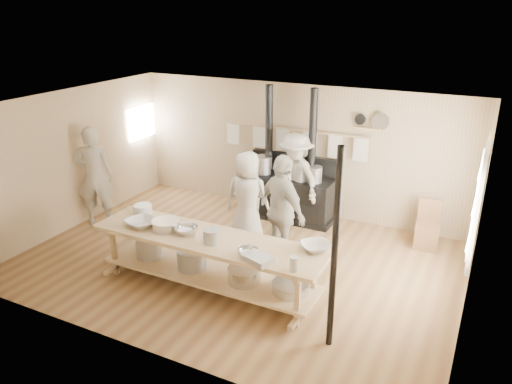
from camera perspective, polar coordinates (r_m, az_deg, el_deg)
ground at (r=8.40m, az=-2.10°, el=-7.97°), size 7.00×7.00×0.00m
room_shell at (r=7.75m, az=-2.26°, el=2.59°), size 7.00×7.00×7.00m
window_right at (r=7.49m, az=24.17°, el=-0.97°), size 0.09×1.50×1.65m
left_opening at (r=11.24m, az=-12.96°, el=7.77°), size 0.00×0.90×0.90m
stove at (r=9.92m, az=3.67°, el=-0.00°), size 1.90×0.75×2.60m
towel_rail at (r=9.85m, az=4.50°, el=6.20°), size 3.00×0.04×0.47m
back_wall_shelf at (r=9.34m, az=13.06°, el=7.69°), size 0.63×0.14×0.32m
prep_table at (r=7.48m, az=-5.54°, el=-7.42°), size 3.60×0.90×0.85m
support_post at (r=5.98m, az=8.96°, el=-6.82°), size 0.08×0.08×2.60m
cook_far_left at (r=9.91m, az=-17.94°, el=1.75°), size 0.85×0.76×1.95m
cook_left at (r=8.93m, az=-0.81°, el=-0.66°), size 0.80×0.65×1.55m
cook_center at (r=8.72m, az=-0.99°, el=-0.73°), size 0.88×0.63×1.68m
cook_right at (r=7.96m, az=3.02°, el=-2.22°), size 1.17×0.95×1.86m
cook_by_window at (r=9.57m, az=4.56°, el=1.54°), size 1.33×1.11×1.78m
chair at (r=9.27m, az=18.91°, el=-4.55°), size 0.44×0.44×0.85m
bowl_white_a at (r=7.82m, az=-12.97°, el=-3.44°), size 0.55×0.55×0.11m
bowl_steel_a at (r=7.45m, az=-7.95°, el=-4.35°), size 0.49×0.49×0.11m
bowl_white_b at (r=6.96m, az=6.86°, el=-6.22°), size 0.58×0.58×0.10m
bowl_steel_b at (r=6.78m, az=-0.97°, el=-6.89°), size 0.40×0.40×0.09m
roasting_pan at (r=6.62m, az=0.20°, el=-7.65°), size 0.45×0.37×0.09m
mixing_bowl_large at (r=7.64m, az=-10.24°, el=-3.70°), size 0.52×0.52×0.14m
bucket_galv at (r=7.10m, az=-5.13°, el=-5.08°), size 0.26×0.26×0.21m
deep_bowl_enamel at (r=8.17m, az=-12.80°, el=-2.06°), size 0.30×0.30×0.18m
pitcher at (r=6.41m, az=4.38°, el=-8.18°), size 0.14×0.14×0.20m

